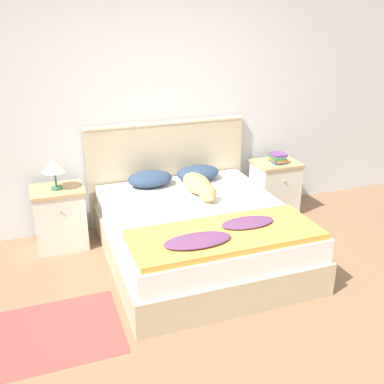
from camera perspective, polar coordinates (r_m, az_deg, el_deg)
The scene contains 13 objects.
ground_plane at distance 3.50m, azimuth 6.16°, elevation -16.98°, with size 16.00×16.00×0.00m, color #896647.
wall_back at distance 4.81m, azimuth -4.41°, elevation 10.87°, with size 9.00×0.06×2.55m.
bed at distance 4.23m, azimuth 0.88°, elevation -5.43°, with size 1.67×1.90×0.51m.
headboard at distance 4.95m, azimuth -3.09°, elevation 2.89°, with size 1.75×0.06×1.12m.
nightstand_left at distance 4.61m, azimuth -16.39°, elevation -3.12°, with size 0.50×0.41×0.62m.
nightstand_right at distance 5.26m, azimuth 10.46°, elevation 0.57°, with size 0.50×0.41×0.62m.
pillow_left at distance 4.66m, azimuth -5.36°, elevation 1.69°, with size 0.47×0.33×0.15m.
pillow_right at distance 4.81m, azimuth 0.76°, elevation 2.44°, with size 0.47×0.33×0.15m.
quilt at distance 3.60m, azimuth 4.08°, elevation -5.39°, with size 1.53×0.63×0.09m.
dog at distance 4.45m, azimuth 0.92°, elevation 0.84°, with size 0.25×0.73×0.18m.
book_stack at distance 5.13m, azimuth 10.84°, elevation 4.29°, with size 0.17×0.23×0.10m.
table_lamp at distance 4.40m, azimuth -17.11°, elevation 3.15°, with size 0.24×0.24×0.30m.
rug at distance 3.60m, azimuth -16.52°, elevation -16.64°, with size 0.90×0.79×0.00m.
Camera 1 is at (-1.26, -2.42, 2.19)m, focal length 42.00 mm.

